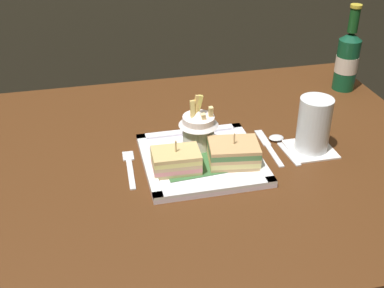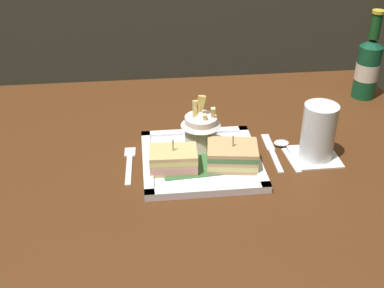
{
  "view_description": "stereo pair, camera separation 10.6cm",
  "coord_description": "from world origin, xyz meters",
  "px_view_note": "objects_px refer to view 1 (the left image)",
  "views": [
    {
      "loc": [
        -0.19,
        -0.9,
        1.36
      ],
      "look_at": [
        0.02,
        -0.01,
        0.82
      ],
      "focal_mm": 46.63,
      "sensor_mm": 36.0,
      "label": 1
    },
    {
      "loc": [
        -0.08,
        -0.92,
        1.36
      ],
      "look_at": [
        0.02,
        -0.01,
        0.82
      ],
      "focal_mm": 46.63,
      "sensor_mm": 36.0,
      "label": 2
    }
  ],
  "objects_px": {
    "square_plate": "(202,160)",
    "fork": "(130,167)",
    "knife": "(268,146)",
    "beer_bottle": "(347,59)",
    "spoon": "(279,142)",
    "sandwich_half_left": "(176,161)",
    "fries_cup": "(198,125)",
    "dining_table": "(183,211)",
    "water_glass": "(313,128)",
    "sandwich_half_right": "(234,153)"
  },
  "relations": [
    {
      "from": "fries_cup",
      "to": "beer_bottle",
      "type": "distance_m",
      "value": 0.53
    },
    {
      "from": "knife",
      "to": "sandwich_half_left",
      "type": "bearing_deg",
      "value": -165.25
    },
    {
      "from": "beer_bottle",
      "to": "knife",
      "type": "xyz_separation_m",
      "value": [
        -0.32,
        -0.25,
        -0.09
      ]
    },
    {
      "from": "square_plate",
      "to": "water_glass",
      "type": "distance_m",
      "value": 0.26
    },
    {
      "from": "dining_table",
      "to": "knife",
      "type": "relative_size",
      "value": 7.29
    },
    {
      "from": "square_plate",
      "to": "knife",
      "type": "distance_m",
      "value": 0.17
    },
    {
      "from": "dining_table",
      "to": "sandwich_half_left",
      "type": "distance_m",
      "value": 0.19
    },
    {
      "from": "knife",
      "to": "dining_table",
      "type": "bearing_deg",
      "value": -179.75
    },
    {
      "from": "fries_cup",
      "to": "water_glass",
      "type": "bearing_deg",
      "value": -13.48
    },
    {
      "from": "square_plate",
      "to": "sandwich_half_left",
      "type": "distance_m",
      "value": 0.07
    },
    {
      "from": "dining_table",
      "to": "fries_cup",
      "type": "xyz_separation_m",
      "value": [
        0.04,
        0.02,
        0.21
      ]
    },
    {
      "from": "square_plate",
      "to": "fork",
      "type": "height_order",
      "value": "square_plate"
    },
    {
      "from": "fries_cup",
      "to": "sandwich_half_left",
      "type": "bearing_deg",
      "value": -129.15
    },
    {
      "from": "dining_table",
      "to": "fries_cup",
      "type": "height_order",
      "value": "fries_cup"
    },
    {
      "from": "sandwich_half_right",
      "to": "water_glass",
      "type": "distance_m",
      "value": 0.19
    },
    {
      "from": "sandwich_half_left",
      "to": "fork",
      "type": "xyz_separation_m",
      "value": [
        -0.09,
        0.04,
        -0.03
      ]
    },
    {
      "from": "sandwich_half_right",
      "to": "square_plate",
      "type": "bearing_deg",
      "value": 154.56
    },
    {
      "from": "sandwich_half_left",
      "to": "knife",
      "type": "xyz_separation_m",
      "value": [
        0.22,
        0.06,
        -0.03
      ]
    },
    {
      "from": "square_plate",
      "to": "sandwich_half_left",
      "type": "relative_size",
      "value": 2.49
    },
    {
      "from": "sandwich_half_right",
      "to": "fries_cup",
      "type": "distance_m",
      "value": 0.1
    },
    {
      "from": "sandwich_half_left",
      "to": "knife",
      "type": "height_order",
      "value": "sandwich_half_left"
    },
    {
      "from": "dining_table",
      "to": "sandwich_half_left",
      "type": "xyz_separation_m",
      "value": [
        -0.03,
        -0.06,
        0.18
      ]
    },
    {
      "from": "beer_bottle",
      "to": "spoon",
      "type": "height_order",
      "value": "beer_bottle"
    },
    {
      "from": "sandwich_half_left",
      "to": "knife",
      "type": "relative_size",
      "value": 0.62
    },
    {
      "from": "dining_table",
      "to": "sandwich_half_right",
      "type": "relative_size",
      "value": 10.32
    },
    {
      "from": "dining_table",
      "to": "knife",
      "type": "xyz_separation_m",
      "value": [
        0.2,
        0.0,
        0.15
      ]
    },
    {
      "from": "dining_table",
      "to": "water_glass",
      "type": "xyz_separation_m",
      "value": [
        0.29,
        -0.03,
        0.21
      ]
    },
    {
      "from": "beer_bottle",
      "to": "spoon",
      "type": "bearing_deg",
      "value": -139.37
    },
    {
      "from": "sandwich_half_left",
      "to": "water_glass",
      "type": "xyz_separation_m",
      "value": [
        0.31,
        0.02,
        0.02
      ]
    },
    {
      "from": "fork",
      "to": "knife",
      "type": "height_order",
      "value": "same"
    },
    {
      "from": "sandwich_half_right",
      "to": "spoon",
      "type": "height_order",
      "value": "sandwich_half_right"
    },
    {
      "from": "spoon",
      "to": "sandwich_half_left",
      "type": "bearing_deg",
      "value": -165.71
    },
    {
      "from": "water_glass",
      "to": "spoon",
      "type": "bearing_deg",
      "value": 144.95
    },
    {
      "from": "dining_table",
      "to": "water_glass",
      "type": "relative_size",
      "value": 9.58
    },
    {
      "from": "square_plate",
      "to": "fries_cup",
      "type": "xyz_separation_m",
      "value": [
        0.01,
        0.05,
        0.06
      ]
    },
    {
      "from": "square_plate",
      "to": "knife",
      "type": "bearing_deg",
      "value": 10.36
    },
    {
      "from": "sandwich_half_left",
      "to": "beer_bottle",
      "type": "height_order",
      "value": "beer_bottle"
    },
    {
      "from": "water_glass",
      "to": "square_plate",
      "type": "bearing_deg",
      "value": 178.78
    },
    {
      "from": "spoon",
      "to": "dining_table",
      "type": "bearing_deg",
      "value": -178.36
    },
    {
      "from": "sandwich_half_left",
      "to": "spoon",
      "type": "xyz_separation_m",
      "value": [
        0.25,
        0.06,
        -0.03
      ]
    },
    {
      "from": "sandwich_half_left",
      "to": "fork",
      "type": "bearing_deg",
      "value": 154.35
    },
    {
      "from": "dining_table",
      "to": "beer_bottle",
      "type": "distance_m",
      "value": 0.62
    },
    {
      "from": "beer_bottle",
      "to": "fries_cup",
      "type": "bearing_deg",
      "value": -154.27
    },
    {
      "from": "square_plate",
      "to": "dining_table",
      "type": "bearing_deg",
      "value": 140.96
    },
    {
      "from": "sandwich_half_left",
      "to": "beer_bottle",
      "type": "distance_m",
      "value": 0.63
    },
    {
      "from": "sandwich_half_left",
      "to": "dining_table",
      "type": "bearing_deg",
      "value": 66.02
    },
    {
      "from": "dining_table",
      "to": "spoon",
      "type": "relative_size",
      "value": 9.08
    },
    {
      "from": "dining_table",
      "to": "fork",
      "type": "bearing_deg",
      "value": -173.18
    },
    {
      "from": "water_glass",
      "to": "fries_cup",
      "type": "bearing_deg",
      "value": 166.52
    },
    {
      "from": "dining_table",
      "to": "fork",
      "type": "relative_size",
      "value": 8.1
    }
  ]
}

